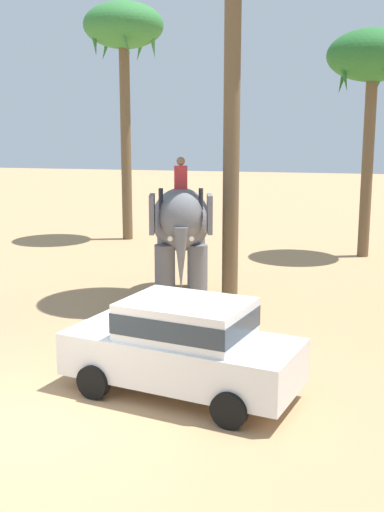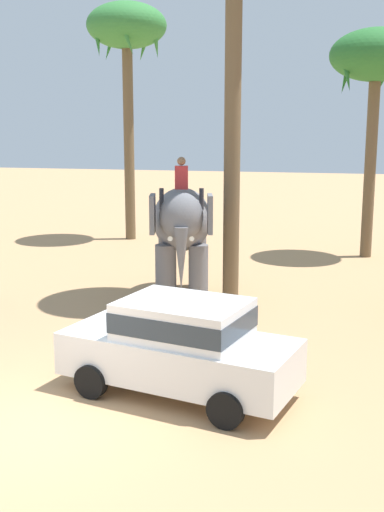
# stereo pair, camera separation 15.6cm
# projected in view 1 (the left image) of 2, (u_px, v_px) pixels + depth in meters

# --- Properties ---
(ground_plane) EXTENTS (120.00, 120.00, 0.00)m
(ground_plane) POSITION_uv_depth(u_px,v_px,m) (41.00, 427.00, 9.93)
(ground_plane) COLOR tan
(car_sedan_foreground) EXTENTS (4.36, 2.51, 1.70)m
(car_sedan_foreground) POSITION_uv_depth(u_px,v_px,m) (183.00, 343.00, 10.99)
(car_sedan_foreground) COLOR white
(car_sedan_foreground) RESTS_ON ground
(elephant_with_mahout) EXTENTS (2.43, 4.02, 3.88)m
(elephant_with_mahout) POSITION_uv_depth(u_px,v_px,m) (181.00, 226.00, 17.19)
(elephant_with_mahout) COLOR slate
(elephant_with_mahout) RESTS_ON ground
(palm_tree_behind_elephant) EXTENTS (3.20, 3.20, 9.53)m
(palm_tree_behind_elephant) POSITION_uv_depth(u_px,v_px,m) (124.00, 34.00, 25.23)
(palm_tree_behind_elephant) COLOR brown
(palm_tree_behind_elephant) RESTS_ON ground
(palm_tree_left_of_road) EXTENTS (3.20, 3.20, 7.98)m
(palm_tree_left_of_road) POSITION_uv_depth(u_px,v_px,m) (373.00, 62.00, 21.87)
(palm_tree_left_of_road) COLOR brown
(palm_tree_left_of_road) RESTS_ON ground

